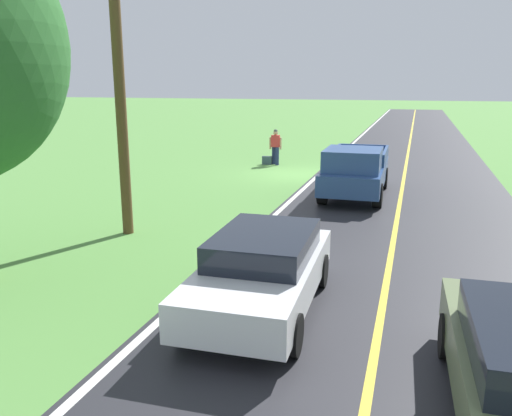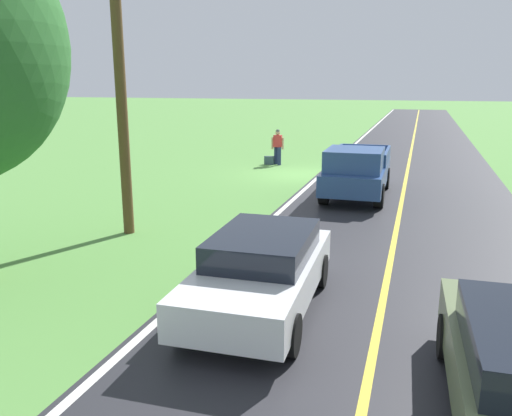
% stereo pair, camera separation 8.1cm
% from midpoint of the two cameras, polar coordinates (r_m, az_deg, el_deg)
% --- Properties ---
extents(ground_plane, '(200.00, 200.00, 0.00)m').
position_cam_midpoint_polar(ground_plane, '(23.05, 4.56, 3.68)').
color(ground_plane, '#568E42').
extents(road_surface, '(7.61, 120.00, 0.00)m').
position_cam_midpoint_polar(road_surface, '(22.53, 15.83, 2.97)').
color(road_surface, '#28282D').
rests_on(road_surface, ground).
extents(lane_edge_line, '(0.16, 117.60, 0.00)m').
position_cam_midpoint_polar(lane_edge_line, '(22.88, 6.73, 3.56)').
color(lane_edge_line, silver).
rests_on(lane_edge_line, ground).
extents(lane_centre_line, '(0.14, 117.60, 0.00)m').
position_cam_midpoint_polar(lane_centre_line, '(22.53, 15.83, 2.98)').
color(lane_centre_line, gold).
rests_on(lane_centre_line, ground).
extents(hitchhiker_walking, '(0.62, 0.51, 1.75)m').
position_cam_midpoint_polar(hitchhiker_walking, '(25.74, 2.08, 6.97)').
color(hitchhiker_walking, navy).
rests_on(hitchhiker_walking, ground).
extents(suitcase_carried, '(0.47, 0.23, 0.41)m').
position_cam_midpoint_polar(suitcase_carried, '(25.85, 1.12, 5.27)').
color(suitcase_carried, '#384C56').
rests_on(suitcase_carried, ground).
extents(pickup_truck_passing, '(2.14, 5.42, 1.82)m').
position_cam_midpoint_polar(pickup_truck_passing, '(18.67, 10.74, 4.13)').
color(pickup_truck_passing, '#2D4C84').
rests_on(pickup_truck_passing, ground).
extents(sedan_ahead_same_lane, '(2.03, 4.45, 1.41)m').
position_cam_midpoint_polar(sedan_ahead_same_lane, '(9.25, 0.46, -6.79)').
color(sedan_ahead_same_lane, silver).
rests_on(sedan_ahead_same_lane, ground).
extents(utility_pole_roadside, '(0.28, 0.28, 7.43)m').
position_cam_midpoint_polar(utility_pole_roadside, '(13.98, -14.91, 12.10)').
color(utility_pole_roadside, brown).
rests_on(utility_pole_roadside, ground).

